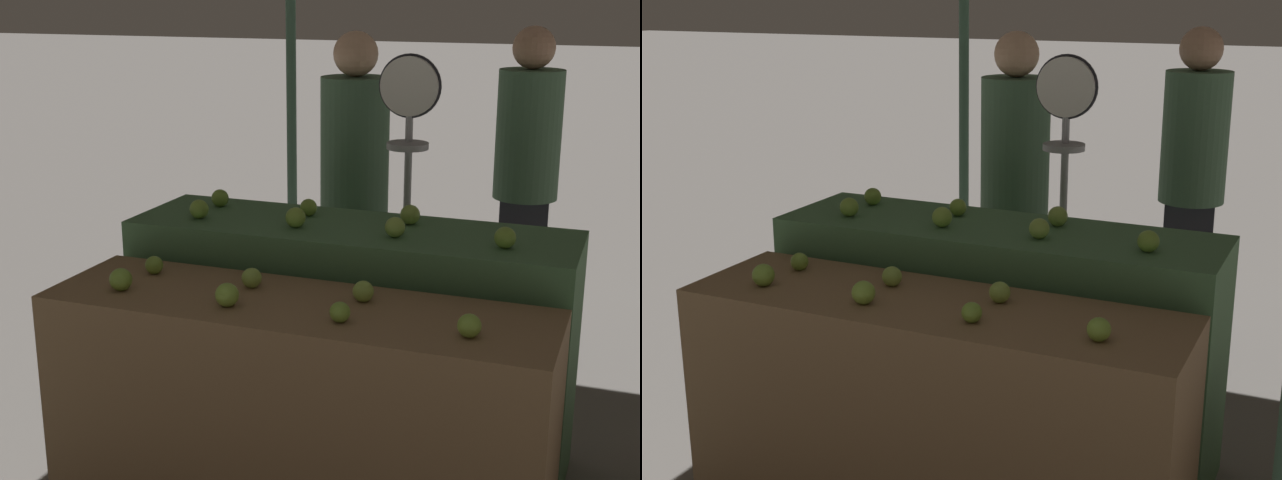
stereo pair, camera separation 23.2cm
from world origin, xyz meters
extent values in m
cylinder|color=#33513D|center=(-1.27, 3.02, 1.23)|extent=(0.07, 0.07, 2.45)
cube|color=olive|center=(0.00, 0.00, 0.45)|extent=(1.84, 0.55, 0.89)
cube|color=#4C7A4C|center=(0.00, 0.60, 0.51)|extent=(1.84, 0.55, 1.03)
sphere|color=#7AA338|center=(-0.65, -0.10, 0.94)|extent=(0.08, 0.08, 0.08)
sphere|color=#84AD3D|center=(-0.21, -0.11, 0.94)|extent=(0.08, 0.08, 0.08)
sphere|color=#7AA338|center=(0.21, -0.12, 0.93)|extent=(0.07, 0.07, 0.07)
sphere|color=#84AD3D|center=(0.64, -0.10, 0.93)|extent=(0.08, 0.08, 0.08)
sphere|color=#7AA338|center=(-0.64, 0.11, 0.93)|extent=(0.07, 0.07, 0.07)
sphere|color=#8EB247|center=(-0.22, 0.10, 0.93)|extent=(0.08, 0.08, 0.08)
sphere|color=#8EB247|center=(0.22, 0.10, 0.93)|extent=(0.08, 0.08, 0.08)
sphere|color=#7AA338|center=(-0.64, 0.49, 1.07)|extent=(0.08, 0.08, 0.08)
sphere|color=#84AD3D|center=(-0.21, 0.50, 1.07)|extent=(0.08, 0.08, 0.08)
sphere|color=#8EB247|center=(0.21, 0.50, 1.07)|extent=(0.08, 0.08, 0.08)
sphere|color=#7AA338|center=(0.64, 0.50, 1.07)|extent=(0.08, 0.08, 0.08)
sphere|color=#7AA338|center=(-0.66, 0.71, 1.06)|extent=(0.08, 0.08, 0.08)
sphere|color=#84AD3D|center=(-0.23, 0.70, 1.06)|extent=(0.07, 0.07, 0.07)
sphere|color=#8EB247|center=(0.22, 0.71, 1.07)|extent=(0.08, 0.08, 0.08)
cylinder|color=#99999E|center=(0.04, 1.32, 0.78)|extent=(0.04, 0.04, 1.55)
cylinder|color=black|center=(0.04, 1.32, 1.53)|extent=(0.30, 0.01, 0.30)
cylinder|color=silver|center=(0.04, 1.30, 1.53)|extent=(0.28, 0.02, 0.28)
cylinder|color=#99999E|center=(0.04, 1.30, 1.32)|extent=(0.01, 0.01, 0.14)
cylinder|color=#99999E|center=(0.04, 1.30, 1.25)|extent=(0.20, 0.20, 0.03)
cube|color=#2D2D38|center=(-0.33, 1.62, 0.41)|extent=(0.29, 0.19, 0.82)
cylinder|color=#476B4C|center=(-0.33, 1.62, 1.17)|extent=(0.40, 0.40, 0.71)
sphere|color=tan|center=(-0.33, 1.62, 1.64)|extent=(0.23, 0.23, 0.23)
cube|color=#2D2D38|center=(0.47, 2.25, 0.41)|extent=(0.29, 0.20, 0.82)
cylinder|color=#476B4C|center=(0.47, 2.25, 1.18)|extent=(0.41, 0.41, 0.72)
sphere|color=tan|center=(0.47, 2.25, 1.65)|extent=(0.23, 0.23, 0.23)
camera|label=1|loc=(1.13, -2.74, 1.97)|focal=50.00mm
camera|label=2|loc=(1.35, -2.65, 1.97)|focal=50.00mm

